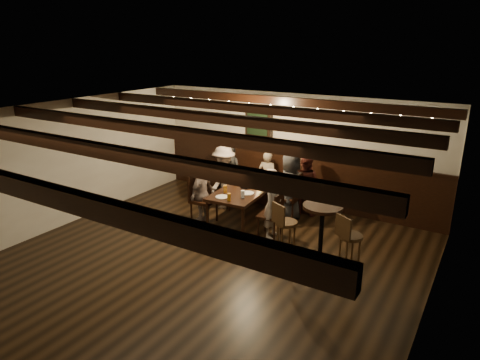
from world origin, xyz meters
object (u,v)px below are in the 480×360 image
Objects in this scene: chair_left_far at (203,208)px; person_right_far at (273,203)px; dining_table at (246,190)px; person_right_near at (290,186)px; person_bench_centre at (267,178)px; high_top_table at (322,228)px; person_left_far at (201,193)px; bar_stool_right at (349,258)px; chair_right_near at (288,205)px; person_bench_right at (305,184)px; bar_stool_left at (285,243)px; person_left_near at (224,177)px; chair_left_near at (225,196)px; chair_right_far at (270,223)px; person_bench_left at (228,170)px.

person_right_far reaches higher than chair_left_far.
person_right_near is at bearing 30.96° from dining_table.
person_bench_centre is 2.92m from high_top_table.
person_left_far is 1.50m from person_right_far.
bar_stool_right is (3.17, -0.69, -0.20)m from person_left_far.
dining_table is at bearing 90.00° from person_bench_centre.
person_right_far is (0.10, -0.89, 0.36)m from chair_right_near.
person_right_near is (-0.11, -0.46, 0.07)m from person_bench_right.
bar_stool_right is (0.50, -0.16, -0.30)m from high_top_table.
bar_stool_right is at bearing 122.46° from person_bench_right.
chair_right_near is 1.92m from bar_stool_left.
bar_stool_left is at bearing 49.33° from person_left_near.
person_bench_right is 0.48m from person_right_near.
high_top_table is 0.62m from bar_stool_left.
person_bench_right is 1.36m from person_right_far.
person_left_near is 0.97× the size of person_right_near.
person_bench_right is at bearing 119.47° from high_top_table.
chair_left_far reaches higher than dining_table.
person_right_near is at bearing 90.00° from chair_left_near.
person_bench_right is at bearing 45.00° from dining_table.
chair_left_far is at bearing 121.47° from person_right_near.
bar_stool_right is at bearing 59.38° from person_left_near.
person_right_near reaches higher than person_left_far.
chair_right_far is 0.61× the size of person_right_near.
chair_right_far is at bearing 58.49° from person_left_near.
person_right_near is (0.03, 0.00, 0.41)m from chair_right_near.
person_bench_right reaches higher than bar_stool_right.
person_bench_centre is 1.68m from person_left_far.
person_bench_left reaches higher than person_left_near.
person_bench_centre is at bearing 154.34° from chair_left_far.
chair_right_near is 2.46m from bar_stool_right.
person_bench_centre is 0.97m from person_right_near.
chair_left_near is at bearing 179.83° from chair_left_far.
bar_stool_left is (2.24, -1.64, -0.27)m from person_left_near.
bar_stool_right is at bearing 134.01° from person_bench_centre.
bar_stool_left and bar_stool_right have the same top height.
chair_right_near is (1.43, 0.11, 0.03)m from chair_left_near.
person_left_far is (-1.39, -1.01, 0.31)m from chair_right_near.
person_left_far is at bearing 90.00° from chair_right_far.
chair_right_near is 0.97m from person_right_far.
person_bench_left is at bearing 178.99° from bar_stool_right.
bar_stool_right reaches higher than chair_left_far.
person_left_near is (-1.54, 0.78, 0.42)m from chair_right_far.
chair_left_far is at bearing -148.02° from dining_table.
person_right_near is 1.93m from bar_stool_left.
person_bench_right is at bearing 132.55° from bar_stool_left.
person_left_near is at bearing 149.04° from dining_table.
high_top_table is at bearing 129.84° from person_bench_centre.
high_top_table is (2.04, -2.09, 0.11)m from person_bench_centre.
person_right_far is 1.35m from high_top_table.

